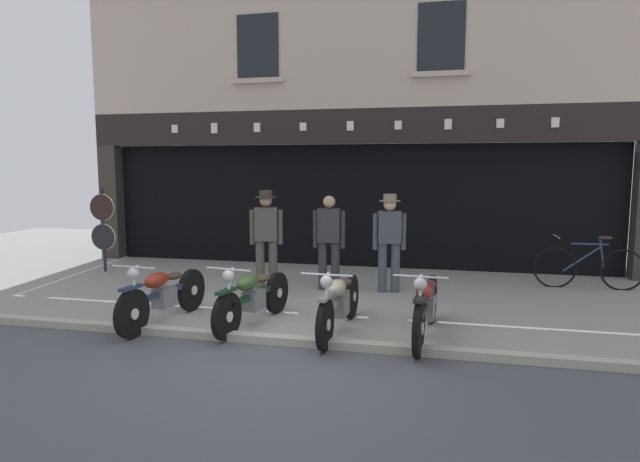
% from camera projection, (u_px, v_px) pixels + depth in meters
% --- Properties ---
extents(ground, '(23.69, 22.00, 0.18)m').
position_uv_depth(ground, '(248.00, 381.00, 5.46)').
color(ground, gray).
extents(shop_facade, '(11.99, 4.42, 6.10)m').
position_uv_depth(shop_facade, '(363.00, 185.00, 13.00)').
color(shop_facade, black).
rests_on(shop_facade, ground).
extents(motorcycle_left, '(0.62, 1.98, 0.91)m').
position_uv_depth(motorcycle_left, '(163.00, 294.00, 7.27)').
color(motorcycle_left, black).
rests_on(motorcycle_left, ground).
extents(motorcycle_center_left, '(0.62, 1.94, 0.89)m').
position_uv_depth(motorcycle_center_left, '(253.00, 296.00, 7.17)').
color(motorcycle_center_left, black).
rests_on(motorcycle_center_left, ground).
extents(motorcycle_center, '(0.62, 2.03, 0.90)m').
position_uv_depth(motorcycle_center, '(339.00, 301.00, 6.87)').
color(motorcycle_center, black).
rests_on(motorcycle_center, ground).
extents(motorcycle_center_right, '(0.62, 2.07, 0.92)m').
position_uv_depth(motorcycle_center_right, '(426.00, 305.00, 6.65)').
color(motorcycle_center_right, black).
rests_on(motorcycle_center_right, ground).
extents(salesman_left, '(0.55, 0.36, 1.73)m').
position_uv_depth(salesman_left, '(266.00, 235.00, 9.12)').
color(salesman_left, '#47423D').
rests_on(salesman_left, ground).
extents(shopkeeper_center, '(0.56, 0.26, 1.64)m').
position_uv_depth(shopkeeper_center, '(329.00, 238.00, 9.24)').
color(shopkeeper_center, '#2D2D33').
rests_on(shopkeeper_center, ground).
extents(salesman_right, '(0.55, 0.36, 1.67)m').
position_uv_depth(salesman_right, '(389.00, 238.00, 9.06)').
color(salesman_right, '#3D424C').
rests_on(salesman_right, ground).
extents(tyre_sign_pole, '(0.55, 0.06, 1.71)m').
position_uv_depth(tyre_sign_pole, '(103.00, 223.00, 10.83)').
color(tyre_sign_pole, '#232328').
rests_on(tyre_sign_pole, ground).
extents(advert_board_near, '(0.75, 0.03, 1.09)m').
position_uv_depth(advert_board_near, '(503.00, 192.00, 10.75)').
color(advert_board_near, silver).
extents(advert_board_far, '(0.83, 0.03, 0.99)m').
position_uv_depth(advert_board_far, '(551.00, 196.00, 10.56)').
color(advert_board_far, beige).
extents(leaning_bicycle, '(1.83, 0.50, 0.96)m').
position_uv_depth(leaning_bicycle, '(589.00, 267.00, 9.37)').
color(leaning_bicycle, black).
rests_on(leaning_bicycle, ground).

